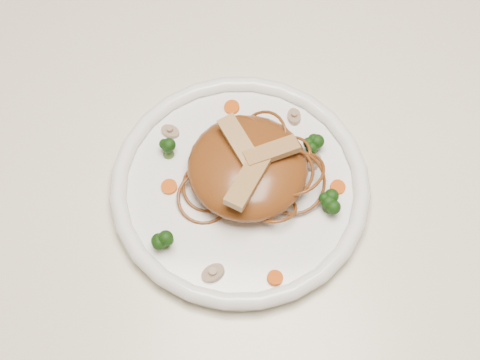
# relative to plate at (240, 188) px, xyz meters

# --- Properties ---
(ground) EXTENTS (4.00, 4.00, 0.00)m
(ground) POSITION_rel_plate_xyz_m (0.05, 0.00, -0.76)
(ground) COLOR brown
(ground) RESTS_ON ground
(table) EXTENTS (1.20, 0.80, 0.75)m
(table) POSITION_rel_plate_xyz_m (0.05, 0.00, -0.11)
(table) COLOR #F1E8CC
(table) RESTS_ON ground
(plate) EXTENTS (0.39, 0.39, 0.02)m
(plate) POSITION_rel_plate_xyz_m (0.00, 0.00, 0.00)
(plate) COLOR white
(plate) RESTS_ON table
(noodle_mound) EXTENTS (0.18, 0.18, 0.05)m
(noodle_mound) POSITION_rel_plate_xyz_m (0.01, 0.01, 0.03)
(noodle_mound) COLOR brown
(noodle_mound) RESTS_ON plate
(chicken_a) EXTENTS (0.07, 0.05, 0.01)m
(chicken_a) POSITION_rel_plate_xyz_m (0.03, 0.02, 0.06)
(chicken_a) COLOR tan
(chicken_a) RESTS_ON noodle_mound
(chicken_b) EXTENTS (0.06, 0.07, 0.01)m
(chicken_b) POSITION_rel_plate_xyz_m (-0.00, 0.03, 0.06)
(chicken_b) COLOR tan
(chicken_b) RESTS_ON noodle_mound
(chicken_c) EXTENTS (0.05, 0.08, 0.01)m
(chicken_c) POSITION_rel_plate_xyz_m (0.01, -0.02, 0.06)
(chicken_c) COLOR tan
(chicken_c) RESTS_ON noodle_mound
(broccoli_0) EXTENTS (0.04, 0.04, 0.03)m
(broccoli_0) POSITION_rel_plate_xyz_m (0.08, 0.06, 0.02)
(broccoli_0) COLOR #16400D
(broccoli_0) RESTS_ON plate
(broccoli_1) EXTENTS (0.03, 0.03, 0.03)m
(broccoli_1) POSITION_rel_plate_xyz_m (-0.09, 0.03, 0.03)
(broccoli_1) COLOR #16400D
(broccoli_1) RESTS_ON plate
(broccoli_2) EXTENTS (0.03, 0.03, 0.03)m
(broccoli_2) POSITION_rel_plate_xyz_m (-0.08, -0.08, 0.03)
(broccoli_2) COLOR #16400D
(broccoli_2) RESTS_ON plate
(broccoli_3) EXTENTS (0.04, 0.04, 0.03)m
(broccoli_3) POSITION_rel_plate_xyz_m (0.11, -0.02, 0.02)
(broccoli_3) COLOR #16400D
(broccoli_3) RESTS_ON plate
(carrot_0) EXTENTS (0.03, 0.03, 0.00)m
(carrot_0) POSITION_rel_plate_xyz_m (0.04, 0.08, 0.01)
(carrot_0) COLOR #C14707
(carrot_0) RESTS_ON plate
(carrot_1) EXTENTS (0.03, 0.03, 0.00)m
(carrot_1) POSITION_rel_plate_xyz_m (-0.08, -0.01, 0.01)
(carrot_1) COLOR #C14707
(carrot_1) RESTS_ON plate
(carrot_2) EXTENTS (0.02, 0.02, 0.00)m
(carrot_2) POSITION_rel_plate_xyz_m (0.12, 0.01, 0.01)
(carrot_2) COLOR #C14707
(carrot_2) RESTS_ON plate
(carrot_3) EXTENTS (0.02, 0.02, 0.00)m
(carrot_3) POSITION_rel_plate_xyz_m (-0.02, 0.11, 0.01)
(carrot_3) COLOR #C14707
(carrot_3) RESTS_ON plate
(carrot_4) EXTENTS (0.02, 0.02, 0.00)m
(carrot_4) POSITION_rel_plate_xyz_m (0.05, -0.11, 0.01)
(carrot_4) COLOR #C14707
(carrot_4) RESTS_ON plate
(mushroom_0) EXTENTS (0.04, 0.04, 0.01)m
(mushroom_0) POSITION_rel_plate_xyz_m (-0.02, -0.11, 0.01)
(mushroom_0) COLOR tan
(mushroom_0) RESTS_ON plate
(mushroom_1) EXTENTS (0.03, 0.03, 0.01)m
(mushroom_1) POSITION_rel_plate_xyz_m (0.08, 0.04, 0.01)
(mushroom_1) COLOR tan
(mushroom_1) RESTS_ON plate
(mushroom_2) EXTENTS (0.03, 0.03, 0.01)m
(mushroom_2) POSITION_rel_plate_xyz_m (-0.09, 0.06, 0.01)
(mushroom_2) COLOR tan
(mushroom_2) RESTS_ON plate
(mushroom_3) EXTENTS (0.03, 0.03, 0.01)m
(mushroom_3) POSITION_rel_plate_xyz_m (0.06, 0.10, 0.01)
(mushroom_3) COLOR tan
(mushroom_3) RESTS_ON plate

